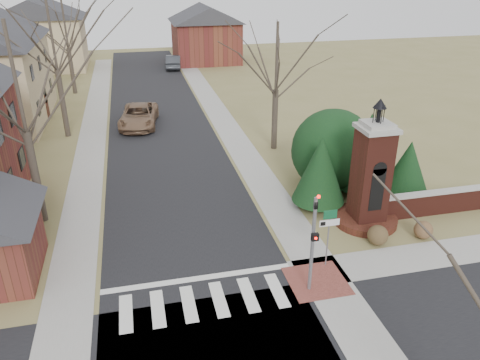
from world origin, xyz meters
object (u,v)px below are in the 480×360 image
object	(u,v)px
traffic_signal_pole	(313,235)
brick_gate_monument	(370,184)
sign_post	(329,227)
distant_car	(174,62)
pickup_truck	(139,116)

from	to	relation	value
traffic_signal_pole	brick_gate_monument	world-z (taller)	brick_gate_monument
sign_post	brick_gate_monument	distance (m)	4.55
sign_post	distant_car	world-z (taller)	sign_post
sign_post	distant_car	distance (m)	42.67
traffic_signal_pole	distant_car	bearing A→B (deg)	91.17
traffic_signal_pole	sign_post	distance (m)	2.02
pickup_truck	distant_car	distance (m)	21.95
distant_car	sign_post	bearing A→B (deg)	100.94
pickup_truck	sign_post	bearing A→B (deg)	-62.88
brick_gate_monument	distant_car	size ratio (longest dim) A/B	1.32
traffic_signal_pole	brick_gate_monument	xyz separation A→B (m)	(4.70, 4.42, -0.42)
brick_gate_monument	distant_car	distance (m)	40.01
traffic_signal_pole	sign_post	world-z (taller)	traffic_signal_pole
sign_post	brick_gate_monument	xyz separation A→B (m)	(3.41, 3.01, 0.22)
sign_post	pickup_truck	bearing A→B (deg)	108.72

